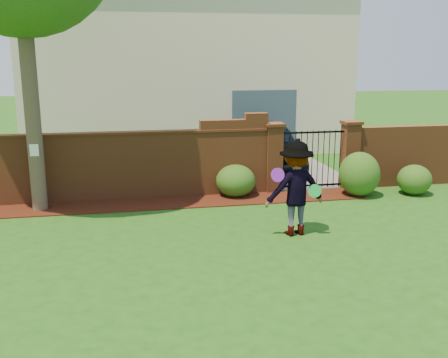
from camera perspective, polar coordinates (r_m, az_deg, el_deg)
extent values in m
cube|color=#1F4E13|center=(10.17, -1.46, -7.75)|extent=(80.00, 80.00, 0.01)
cube|color=#331209|center=(13.22, -7.95, -2.72)|extent=(11.10, 1.08, 0.03)
cube|color=brown|center=(13.66, -13.25, 1.19)|extent=(8.70, 0.25, 1.70)
cube|color=brown|center=(13.77, 1.07, 5.87)|extent=(1.80, 0.25, 0.30)
cube|color=brown|center=(13.88, 3.52, 6.87)|extent=(0.60, 0.25, 0.16)
cube|color=brown|center=(13.51, -13.45, 4.84)|extent=(8.70, 0.31, 0.06)
cube|color=brown|center=(15.90, 20.10, 2.43)|extent=(4.00, 0.25, 1.70)
cube|color=brown|center=(14.20, 5.41, 2.16)|extent=(0.42, 0.42, 1.80)
cube|color=brown|center=(14.04, 5.49, 5.92)|extent=(0.50, 0.50, 0.08)
cube|color=brown|center=(14.96, 13.53, 2.42)|extent=(0.42, 0.42, 1.80)
cube|color=brown|center=(14.82, 13.73, 5.99)|extent=(0.50, 0.50, 0.08)
cylinder|color=black|center=(14.29, 6.52, 2.00)|extent=(0.02, 0.02, 1.60)
cylinder|color=black|center=(14.34, 7.14, 2.02)|extent=(0.02, 0.02, 1.60)
cylinder|color=black|center=(14.39, 7.75, 2.05)|extent=(0.02, 0.02, 1.60)
cylinder|color=black|center=(14.44, 8.36, 2.07)|extent=(0.02, 0.02, 1.60)
cylinder|color=black|center=(14.50, 8.96, 2.09)|extent=(0.02, 0.02, 1.60)
cylinder|color=black|center=(14.55, 9.56, 2.11)|extent=(0.02, 0.02, 1.60)
cylinder|color=black|center=(14.61, 10.16, 2.13)|extent=(0.02, 0.02, 1.60)
cylinder|color=black|center=(14.67, 10.75, 2.15)|extent=(0.02, 0.02, 1.60)
cylinder|color=black|center=(14.73, 11.34, 2.17)|extent=(0.02, 0.02, 1.60)
cylinder|color=black|center=(14.79, 11.92, 2.19)|extent=(0.02, 0.02, 1.60)
cylinder|color=black|center=(14.85, 12.49, 2.20)|extent=(0.02, 0.02, 1.60)
cube|color=black|center=(14.71, 9.45, -0.68)|extent=(1.78, 0.03, 0.05)
cube|color=black|center=(14.43, 9.68, 5.03)|extent=(1.78, 0.03, 0.05)
cube|color=slate|center=(18.44, 5.15, 1.97)|extent=(3.20, 8.00, 0.01)
cube|color=beige|center=(21.51, -4.25, 11.67)|extent=(12.00, 6.00, 6.00)
cube|color=#384C5B|center=(19.24, 4.36, 6.07)|extent=(2.40, 0.12, 2.40)
imported|color=black|center=(16.92, 5.11, 3.56)|extent=(2.19, 4.66, 1.54)
cylinder|color=#48382C|center=(12.91, -20.56, 11.87)|extent=(0.36, 0.36, 7.00)
cube|color=white|center=(12.91, -19.97, 2.97)|extent=(0.20, 0.01, 0.28)
ellipsoid|color=#1D4C16|center=(13.74, 1.28, -0.19)|extent=(1.04, 1.04, 0.85)
ellipsoid|color=#1D4C16|center=(14.21, 14.52, 0.51)|extent=(1.07, 1.07, 1.18)
ellipsoid|color=#1D4C16|center=(14.86, 20.01, -0.07)|extent=(0.90, 0.90, 0.80)
imported|color=gray|center=(10.81, 7.83, -1.10)|extent=(1.33, 0.85, 1.96)
cylinder|color=purple|center=(10.50, 5.86, 0.44)|extent=(0.29, 0.11, 0.28)
cylinder|color=green|center=(10.73, 9.84, -1.28)|extent=(0.28, 0.13, 0.27)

